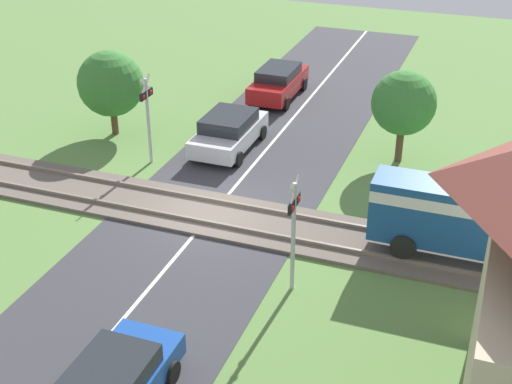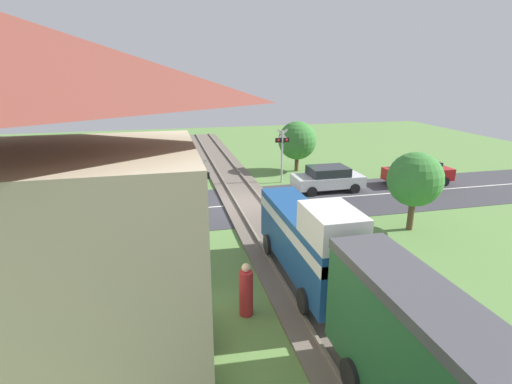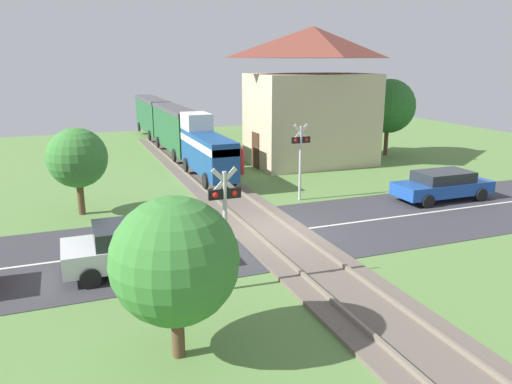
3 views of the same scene
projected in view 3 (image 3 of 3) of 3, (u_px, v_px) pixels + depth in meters
name	position (u px, v px, depth m)	size (l,w,h in m)	color
ground_plane	(272.00, 234.00, 18.41)	(60.00, 60.00, 0.00)	#5B8442
road_surface	(272.00, 234.00, 18.41)	(48.00, 6.40, 0.02)	#38383D
track_bed	(272.00, 232.00, 18.40)	(2.80, 48.00, 0.24)	#665B51
train	(171.00, 126.00, 33.73)	(1.58, 23.96, 3.18)	navy
car_near_crossing	(134.00, 245.00, 15.12)	(4.15, 2.05, 1.48)	silver
car_far_side	(443.00, 185.00, 22.68)	(4.55, 1.88, 1.35)	#1E4CA8
crossing_signal_west_approach	(225.00, 214.00, 13.38)	(0.90, 0.18, 3.49)	#B7B7B7
crossing_signal_east_approach	(301.00, 152.00, 22.31)	(0.90, 0.18, 3.49)	#B7B7B7
station_building	(311.00, 99.00, 29.97)	(7.74, 5.11, 8.13)	#C6B793
pedestrian_by_station	(241.00, 161.00, 27.89)	(0.42, 0.42, 1.68)	#B2282D
tree_by_station	(388.00, 106.00, 32.91)	(3.55, 3.55, 5.05)	brown
tree_roadside_hedge	(77.00, 158.00, 20.17)	(2.43, 2.43, 3.60)	brown
tree_beyond_track	(175.00, 261.00, 10.27)	(2.70, 2.70, 3.56)	brown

